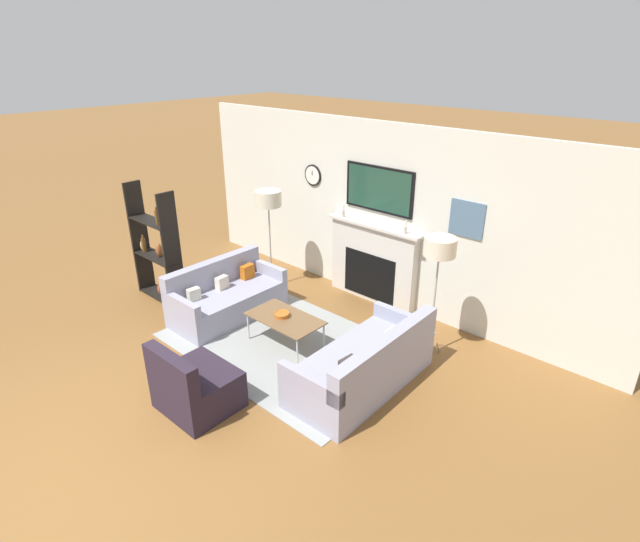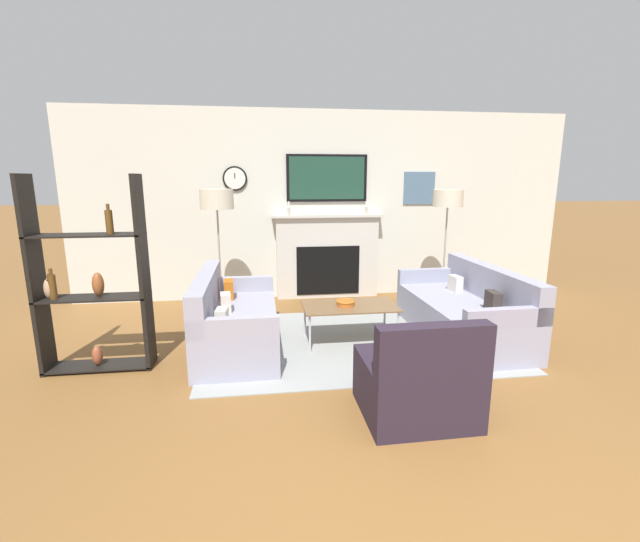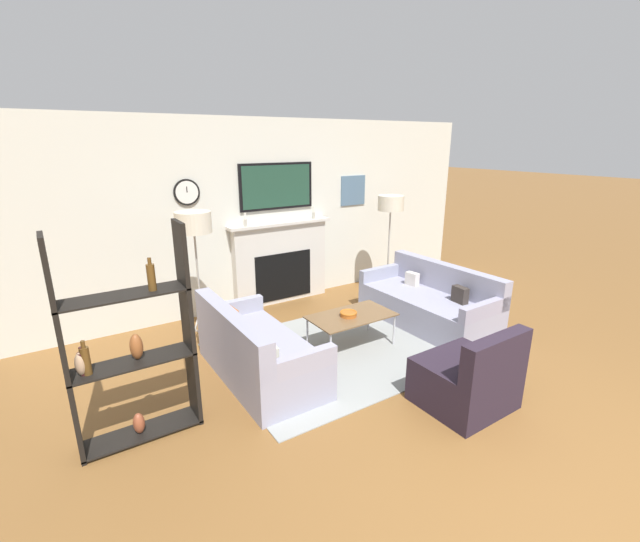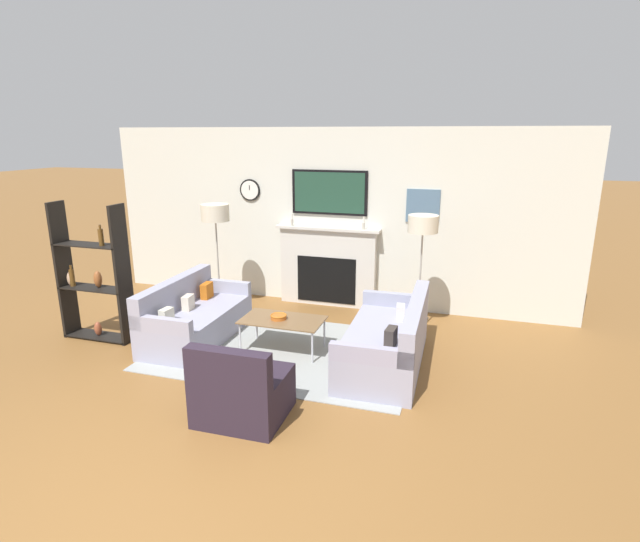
# 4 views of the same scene
# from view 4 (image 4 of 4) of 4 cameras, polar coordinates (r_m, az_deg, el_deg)

# --- Properties ---
(ground_plane) EXTENTS (60.00, 60.00, 0.00)m
(ground_plane) POSITION_cam_4_polar(r_m,az_deg,el_deg) (4.13, -20.07, -24.82)
(ground_plane) COLOR brown
(fireplace_wall) EXTENTS (7.30, 0.28, 2.70)m
(fireplace_wall) POSITION_cam_4_polar(r_m,az_deg,el_deg) (7.68, 1.12, 5.12)
(fireplace_wall) COLOR silver
(fireplace_wall) RESTS_ON ground_plane
(area_rug) EXTENTS (3.15, 2.12, 0.01)m
(area_rug) POSITION_cam_4_polar(r_m,az_deg,el_deg) (6.29, -3.93, -9.03)
(area_rug) COLOR gray
(area_rug) RESTS_ON ground_plane
(couch_left) EXTENTS (0.80, 1.66, 0.79)m
(couch_left) POSITION_cam_4_polar(r_m,az_deg,el_deg) (6.72, -14.21, -5.31)
(couch_left) COLOR #9595AB
(couch_left) RESTS_ON ground_plane
(couch_right) EXTENTS (0.88, 1.87, 0.78)m
(couch_right) POSITION_cam_4_polar(r_m,az_deg,el_deg) (5.87, 7.82, -8.09)
(couch_right) COLOR #9595AB
(couch_right) RESTS_ON ground_plane
(armchair) EXTENTS (0.80, 0.73, 0.80)m
(armchair) POSITION_cam_4_polar(r_m,az_deg,el_deg) (4.85, -8.93, -13.47)
(armchair) COLOR #281E2B
(armchair) RESTS_ON ground_plane
(coffee_table) EXTENTS (1.01, 0.57, 0.41)m
(coffee_table) POSITION_cam_4_polar(r_m,az_deg,el_deg) (6.16, -4.30, -5.76)
(coffee_table) COLOR brown
(coffee_table) RESTS_ON ground_plane
(decorative_bowl) EXTENTS (0.20, 0.20, 0.06)m
(decorative_bowl) POSITION_cam_4_polar(r_m,az_deg,el_deg) (6.15, -4.76, -5.21)
(decorative_bowl) COLOR #B95D21
(decorative_bowl) RESTS_ON coffee_table
(floor_lamp_left) EXTENTS (0.41, 0.41, 1.62)m
(floor_lamp_left) POSITION_cam_4_polar(r_m,az_deg,el_deg) (7.44, -11.89, 6.37)
(floor_lamp_left) COLOR #9E998E
(floor_lamp_left) RESTS_ON ground_plane
(floor_lamp_right) EXTENTS (0.39, 0.39, 1.61)m
(floor_lamp_right) POSITION_cam_4_polar(r_m,az_deg,el_deg) (6.55, 11.69, 5.06)
(floor_lamp_right) COLOR #9E998E
(floor_lamp_right) RESTS_ON ground_plane
(shelf_unit) EXTENTS (0.95, 0.28, 1.78)m
(shelf_unit) POSITION_cam_4_polar(r_m,az_deg,el_deg) (7.01, -24.54, -0.76)
(shelf_unit) COLOR black
(shelf_unit) RESTS_ON ground_plane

